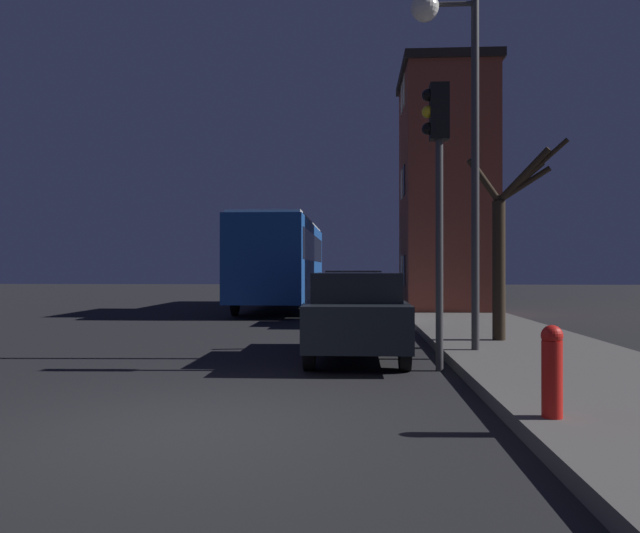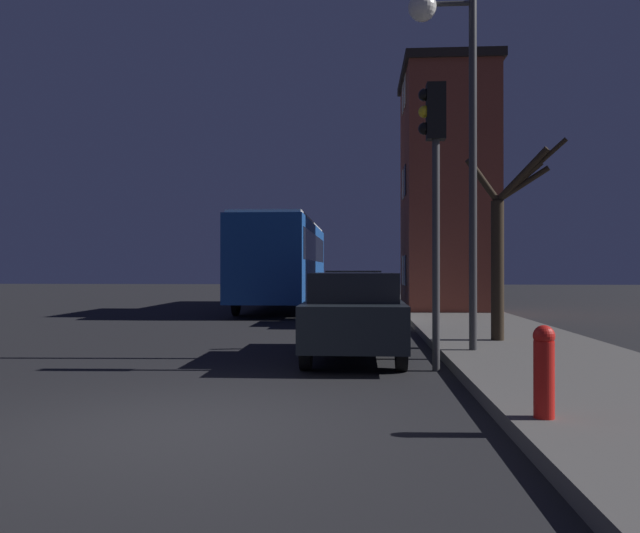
% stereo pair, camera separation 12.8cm
% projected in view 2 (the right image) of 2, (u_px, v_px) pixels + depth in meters
% --- Properties ---
extents(ground_plane, '(120.00, 120.00, 0.00)m').
position_uv_depth(ground_plane, '(173.00, 430.00, 6.30)').
color(ground_plane, black).
extents(brick_building, '(3.35, 4.78, 8.83)m').
position_uv_depth(brick_building, '(447.00, 188.00, 23.02)').
color(brick_building, brown).
rests_on(brick_building, sidewalk).
extents(streetlamp, '(1.23, 0.51, 6.45)m').
position_uv_depth(streetlamp, '(447.00, 84.00, 11.23)').
color(streetlamp, '#38383A').
rests_on(streetlamp, sidewalk).
extents(traffic_light, '(0.43, 0.24, 4.59)m').
position_uv_depth(traffic_light, '(434.00, 165.00, 9.92)').
color(traffic_light, '#38383A').
rests_on(traffic_light, ground).
extents(bare_tree, '(1.95, 0.79, 4.01)m').
position_uv_depth(bare_tree, '(502.00, 243.00, 12.67)').
color(bare_tree, '#2D2319').
rests_on(bare_tree, sidewalk).
extents(bus, '(2.61, 11.71, 3.54)m').
position_uv_depth(bus, '(284.00, 257.00, 25.44)').
color(bus, '#194793').
rests_on(bus, ground).
extents(car_near_lane, '(1.70, 4.25, 1.56)m').
position_uv_depth(car_near_lane, '(354.00, 313.00, 11.29)').
color(car_near_lane, black).
rests_on(car_near_lane, ground).
extents(car_mid_lane, '(1.78, 3.82, 1.58)m').
position_uv_depth(car_mid_lane, '(354.00, 296.00, 18.51)').
color(car_mid_lane, '#B7BABF').
rests_on(car_mid_lane, ground).
extents(fire_hydrant, '(0.21, 0.21, 0.91)m').
position_uv_depth(fire_hydrant, '(544.00, 369.00, 6.07)').
color(fire_hydrant, red).
rests_on(fire_hydrant, sidewalk).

